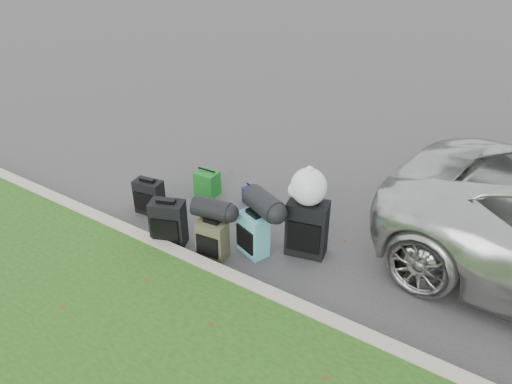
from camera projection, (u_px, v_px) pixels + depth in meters
The scene contains 12 objects.
ground at pixel (254, 235), 6.85m from camera, with size 120.00×120.00×0.00m, color #383535.
curb at pixel (209, 269), 6.10m from camera, with size 120.00×0.18×0.15m, color #9E937F.
suitcase_small_black at pixel (149, 197), 7.23m from camera, with size 0.41×0.23×0.51m, color black.
suitcase_large_black_left at pixel (168, 223), 6.53m from camera, with size 0.44×0.26×0.64m, color black.
suitcase_olive at pixel (212, 239), 6.32m from camera, with size 0.38×0.23×0.52m, color #383523.
suitcase_teal at pixel (253, 234), 6.37m from camera, with size 0.40×0.24×0.58m, color teal.
suitcase_large_black_right at pixel (307, 228), 6.32m from camera, with size 0.51×0.30×0.76m, color black.
tote_green at pixel (207, 183), 7.71m from camera, with size 0.34×0.27×0.38m, color #186F1F.
tote_navy at pixel (251, 196), 7.49m from camera, with size 0.24×0.19×0.26m, color navy.
duffel_left at pixel (212, 209), 6.21m from camera, with size 0.26×0.26×0.49m, color black.
duffel_right at pixel (264, 204), 6.18m from camera, with size 0.30×0.30×0.53m, color black.
trash_bag at pixel (309, 187), 6.01m from camera, with size 0.45×0.45×0.45m, color silver.
Camera 1 is at (3.12, -4.67, 3.97)m, focal length 35.00 mm.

